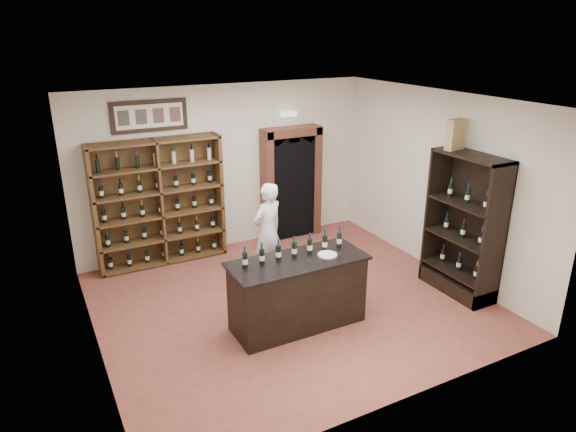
% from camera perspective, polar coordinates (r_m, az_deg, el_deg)
% --- Properties ---
extents(floor, '(5.50, 5.50, 0.00)m').
position_cam_1_polar(floor, '(7.88, 0.23, -9.52)').
color(floor, '#964B3C').
rests_on(floor, ground).
extents(ceiling, '(5.50, 5.50, 0.00)m').
position_cam_1_polar(ceiling, '(6.90, 0.26, 12.64)').
color(ceiling, white).
rests_on(ceiling, wall_back).
extents(wall_back, '(5.50, 0.04, 3.00)m').
position_cam_1_polar(wall_back, '(9.44, -6.91, 5.30)').
color(wall_back, silver).
rests_on(wall_back, ground).
extents(wall_left, '(0.04, 5.00, 3.00)m').
position_cam_1_polar(wall_left, '(6.53, -21.65, -2.99)').
color(wall_left, silver).
rests_on(wall_left, ground).
extents(wall_right, '(0.04, 5.00, 3.00)m').
position_cam_1_polar(wall_right, '(8.82, 16.26, 3.55)').
color(wall_right, silver).
rests_on(wall_right, ground).
extents(wine_shelf, '(2.20, 0.38, 2.20)m').
position_cam_1_polar(wine_shelf, '(9.04, -14.12, 1.49)').
color(wine_shelf, brown).
rests_on(wine_shelf, ground).
extents(framed_picture, '(1.25, 0.04, 0.52)m').
position_cam_1_polar(framed_picture, '(8.83, -15.15, 10.68)').
color(framed_picture, black).
rests_on(framed_picture, wall_back).
extents(arched_doorway, '(1.17, 0.35, 2.17)m').
position_cam_1_polar(arched_doorway, '(9.88, 0.32, 3.95)').
color(arched_doorway, black).
rests_on(arched_doorway, ground).
extents(emergency_light, '(0.30, 0.10, 0.10)m').
position_cam_1_polar(emergency_light, '(9.68, 0.08, 11.27)').
color(emergency_light, white).
rests_on(emergency_light, wall_back).
extents(tasting_counter, '(1.88, 0.78, 1.00)m').
position_cam_1_polar(tasting_counter, '(7.10, 1.08, -8.56)').
color(tasting_counter, black).
rests_on(tasting_counter, ground).
extents(counter_bottle_0, '(0.07, 0.07, 0.30)m').
position_cam_1_polar(counter_bottle_0, '(6.63, -4.80, -4.90)').
color(counter_bottle_0, black).
rests_on(counter_bottle_0, tasting_counter).
extents(counter_bottle_1, '(0.07, 0.07, 0.30)m').
position_cam_1_polar(counter_bottle_1, '(6.71, -2.91, -4.51)').
color(counter_bottle_1, black).
rests_on(counter_bottle_1, tasting_counter).
extents(counter_bottle_2, '(0.07, 0.07, 0.30)m').
position_cam_1_polar(counter_bottle_2, '(6.81, -1.07, -4.12)').
color(counter_bottle_2, black).
rests_on(counter_bottle_2, tasting_counter).
extents(counter_bottle_3, '(0.07, 0.07, 0.30)m').
position_cam_1_polar(counter_bottle_3, '(6.91, 0.71, -3.74)').
color(counter_bottle_3, black).
rests_on(counter_bottle_3, tasting_counter).
extents(counter_bottle_4, '(0.07, 0.07, 0.30)m').
position_cam_1_polar(counter_bottle_4, '(7.01, 2.44, -3.36)').
color(counter_bottle_4, black).
rests_on(counter_bottle_4, tasting_counter).
extents(counter_bottle_5, '(0.07, 0.07, 0.30)m').
position_cam_1_polar(counter_bottle_5, '(7.13, 4.11, -3.00)').
color(counter_bottle_5, black).
rests_on(counter_bottle_5, tasting_counter).
extents(counter_bottle_6, '(0.07, 0.07, 0.30)m').
position_cam_1_polar(counter_bottle_6, '(7.25, 5.73, -2.64)').
color(counter_bottle_6, black).
rests_on(counter_bottle_6, tasting_counter).
extents(side_cabinet, '(0.48, 1.20, 2.20)m').
position_cam_1_polar(side_cabinet, '(8.33, 18.84, -3.21)').
color(side_cabinet, black).
rests_on(side_cabinet, ground).
extents(shopkeeper, '(0.69, 0.57, 1.63)m').
position_cam_1_polar(shopkeeper, '(8.30, -2.27, -1.72)').
color(shopkeeper, white).
rests_on(shopkeeper, ground).
extents(plate, '(0.26, 0.26, 0.02)m').
position_cam_1_polar(plate, '(7.00, 4.39, -4.32)').
color(plate, silver).
rests_on(plate, tasting_counter).
extents(wine_crate, '(0.34, 0.18, 0.45)m').
position_cam_1_polar(wine_crate, '(8.05, 18.13, 8.61)').
color(wine_crate, tan).
rests_on(wine_crate, side_cabinet).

